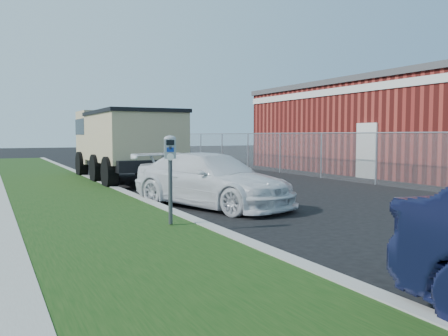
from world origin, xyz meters
name	(u,v)px	position (x,y,z in m)	size (l,w,h in m)	color
ground	(303,215)	(0.00, 0.00, 0.00)	(120.00, 120.00, 0.00)	black
streetside	(16,218)	(-5.57, 2.00, 0.07)	(6.12, 50.00, 0.15)	gray
chainlink_fence	(321,146)	(6.00, 7.00, 1.26)	(0.06, 30.06, 30.00)	slate
brick_building	(409,127)	(12.00, 8.00, 2.13)	(9.20, 14.20, 4.17)	maroon
parking_meter	(170,160)	(-3.17, -0.42, 1.28)	(0.25, 0.20, 1.57)	#3F4247
white_wagon	(209,180)	(-1.24, 2.12, 0.64)	(1.80, 4.43, 1.29)	silver
dump_truck	(124,141)	(-1.43, 9.31, 1.51)	(2.77, 6.87, 2.68)	black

